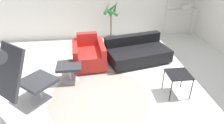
{
  "coord_description": "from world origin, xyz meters",
  "views": [
    {
      "loc": [
        -0.32,
        -3.38,
        2.49
      ],
      "look_at": [
        0.11,
        0.12,
        0.55
      ],
      "focal_mm": 32.0,
      "sensor_mm": 36.0,
      "label": 1
    }
  ],
  "objects_px": {
    "couch_low": "(137,53)",
    "shelf_unit": "(182,1)",
    "potted_plant": "(111,30)",
    "armchair_red": "(89,55)",
    "lounge_chair": "(16,72)",
    "side_table": "(178,76)",
    "ottoman": "(69,68)"
  },
  "relations": [
    {
      "from": "couch_low",
      "to": "shelf_unit",
      "type": "distance_m",
      "value": 2.42
    },
    {
      "from": "couch_low",
      "to": "potted_plant",
      "type": "height_order",
      "value": "potted_plant"
    },
    {
      "from": "armchair_red",
      "to": "shelf_unit",
      "type": "height_order",
      "value": "shelf_unit"
    },
    {
      "from": "lounge_chair",
      "to": "shelf_unit",
      "type": "bearing_deg",
      "value": 78.41
    },
    {
      "from": "side_table",
      "to": "potted_plant",
      "type": "relative_size",
      "value": 0.36
    },
    {
      "from": "couch_low",
      "to": "potted_plant",
      "type": "xyz_separation_m",
      "value": [
        -0.54,
        1.11,
        0.25
      ]
    },
    {
      "from": "side_table",
      "to": "potted_plant",
      "type": "bearing_deg",
      "value": 110.89
    },
    {
      "from": "ottoman",
      "to": "armchair_red",
      "type": "height_order",
      "value": "armchair_red"
    },
    {
      "from": "ottoman",
      "to": "shelf_unit",
      "type": "bearing_deg",
      "value": 33.12
    },
    {
      "from": "armchair_red",
      "to": "shelf_unit",
      "type": "distance_m",
      "value": 3.43
    },
    {
      "from": "side_table",
      "to": "shelf_unit",
      "type": "xyz_separation_m",
      "value": [
        1.23,
        2.92,
        0.77
      ]
    },
    {
      "from": "ottoman",
      "to": "side_table",
      "type": "xyz_separation_m",
      "value": [
        2.11,
        -0.74,
        0.12
      ]
    },
    {
      "from": "armchair_red",
      "to": "ottoman",
      "type": "bearing_deg",
      "value": 52.53
    },
    {
      "from": "armchair_red",
      "to": "potted_plant",
      "type": "relative_size",
      "value": 0.74
    },
    {
      "from": "couch_low",
      "to": "potted_plant",
      "type": "relative_size",
      "value": 1.3
    },
    {
      "from": "potted_plant",
      "to": "shelf_unit",
      "type": "xyz_separation_m",
      "value": [
        2.22,
        0.34,
        0.72
      ]
    },
    {
      "from": "armchair_red",
      "to": "lounge_chair",
      "type": "bearing_deg",
      "value": 47.61
    },
    {
      "from": "side_table",
      "to": "potted_plant",
      "type": "distance_m",
      "value": 2.77
    },
    {
      "from": "potted_plant",
      "to": "lounge_chair",
      "type": "bearing_deg",
      "value": -125.04
    },
    {
      "from": "lounge_chair",
      "to": "ottoman",
      "type": "distance_m",
      "value": 1.23
    },
    {
      "from": "ottoman",
      "to": "armchair_red",
      "type": "xyz_separation_m",
      "value": [
        0.43,
        0.64,
        -0.02
      ]
    },
    {
      "from": "ottoman",
      "to": "couch_low",
      "type": "relative_size",
      "value": 0.31
    },
    {
      "from": "potted_plant",
      "to": "shelf_unit",
      "type": "relative_size",
      "value": 0.76
    },
    {
      "from": "side_table",
      "to": "shelf_unit",
      "type": "bearing_deg",
      "value": 67.13
    },
    {
      "from": "lounge_chair",
      "to": "couch_low",
      "type": "relative_size",
      "value": 0.8
    },
    {
      "from": "ottoman",
      "to": "couch_low",
      "type": "bearing_deg",
      "value": 23.79
    },
    {
      "from": "side_table",
      "to": "armchair_red",
      "type": "bearing_deg",
      "value": 140.71
    },
    {
      "from": "lounge_chair",
      "to": "side_table",
      "type": "height_order",
      "value": "lounge_chair"
    },
    {
      "from": "ottoman",
      "to": "couch_low",
      "type": "xyz_separation_m",
      "value": [
        1.66,
        0.73,
        -0.08
      ]
    },
    {
      "from": "lounge_chair",
      "to": "shelf_unit",
      "type": "relative_size",
      "value": 0.78
    },
    {
      "from": "ottoman",
      "to": "shelf_unit",
      "type": "distance_m",
      "value": 4.09
    },
    {
      "from": "lounge_chair",
      "to": "couch_low",
      "type": "height_order",
      "value": "lounge_chair"
    }
  ]
}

